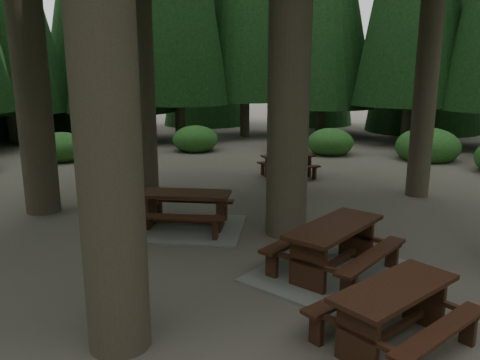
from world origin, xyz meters
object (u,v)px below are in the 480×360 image
object	(u,v)px
picnic_table_d	(288,163)
picnic_table_a	(333,257)
picnic_table_e	(394,306)
picnic_table_c	(185,217)

from	to	relation	value
picnic_table_d	picnic_table_a	bearing A→B (deg)	-108.31
picnic_table_a	picnic_table_d	size ratio (longest dim) A/B	1.98
picnic_table_e	picnic_table_d	bearing A→B (deg)	52.39
picnic_table_a	picnic_table_d	xyz separation A→B (m)	(2.30, 7.18, 0.17)
picnic_table_a	picnic_table_c	xyz separation A→B (m)	(-1.90, 3.04, -0.02)
picnic_table_c	picnic_table_e	bearing A→B (deg)	-48.02
picnic_table_c	picnic_table_d	bearing A→B (deg)	69.34
picnic_table_d	picnic_table_e	bearing A→B (deg)	-106.33
picnic_table_c	picnic_table_e	size ratio (longest dim) A/B	1.38
picnic_table_d	picnic_table_e	distance (m)	9.60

